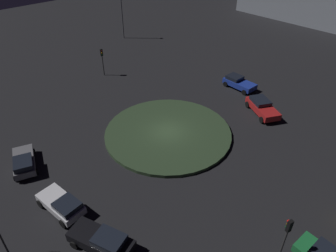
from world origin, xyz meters
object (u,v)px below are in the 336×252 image
at_px(car_red, 262,107).
at_px(car_white, 62,204).
at_px(car_blue, 239,82).
at_px(car_grey, 24,162).
at_px(car_black, 102,241).
at_px(traffic_light_south, 102,57).
at_px(streetlamp_southwest, 121,7).
at_px(traffic_light_north, 286,233).

bearing_deg(car_red, car_white, -68.20).
relative_size(car_blue, car_grey, 0.96).
bearing_deg(car_red, car_black, -56.28).
distance_m(car_red, traffic_light_south, 21.59).
height_order(car_white, car_red, car_red).
relative_size(car_blue, car_red, 0.84).
distance_m(car_grey, traffic_light_south, 19.19).
bearing_deg(car_grey, car_black, -157.23).
height_order(car_blue, car_red, car_red).
bearing_deg(car_black, car_blue, -93.75).
bearing_deg(car_white, streetlamp_southwest, -50.84).
bearing_deg(streetlamp_southwest, car_grey, 39.35).
relative_size(car_white, traffic_light_south, 1.13).
height_order(car_white, traffic_light_south, traffic_light_south).
height_order(car_grey, streetlamp_southwest, streetlamp_southwest).
xyz_separation_m(car_black, car_white, (0.51, -4.73, -0.03)).
distance_m(car_blue, streetlamp_southwest, 25.44).
relative_size(car_black, traffic_light_south, 1.30).
bearing_deg(car_blue, car_red, -27.50).
xyz_separation_m(traffic_light_south, streetlamp_southwest, (-10.80, -10.34, 2.69)).
xyz_separation_m(car_blue, car_grey, (26.08, -3.48, -0.01)).
height_order(car_blue, car_white, car_blue).
distance_m(car_black, traffic_light_south, 27.02).
xyz_separation_m(traffic_light_north, traffic_light_south, (-6.91, -31.04, -0.24)).
height_order(car_grey, traffic_light_south, traffic_light_south).
height_order(car_black, car_white, car_black).
relative_size(car_blue, car_white, 0.98).
distance_m(car_black, traffic_light_north, 11.72).
bearing_deg(traffic_light_north, car_red, -37.66).
distance_m(car_red, car_grey, 24.79).
bearing_deg(car_white, car_red, -103.74).
relative_size(car_white, car_grey, 0.98).
xyz_separation_m(car_white, car_red, (-22.91, 2.26, 0.06)).
xyz_separation_m(car_red, traffic_light_north, (14.57, 10.94, 2.11)).
relative_size(car_black, car_blue, 1.18).
bearing_deg(streetlamp_southwest, car_red, 84.14).
relative_size(car_black, streetlamp_southwest, 0.57).
bearing_deg(car_black, car_grey, -17.31).
relative_size(car_red, traffic_light_south, 1.33).
bearing_deg(car_black, traffic_light_south, -54.17).
bearing_deg(traffic_light_south, car_red, 30.62).
xyz_separation_m(car_black, streetlamp_southwest, (-25.52, -32.91, 4.58)).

